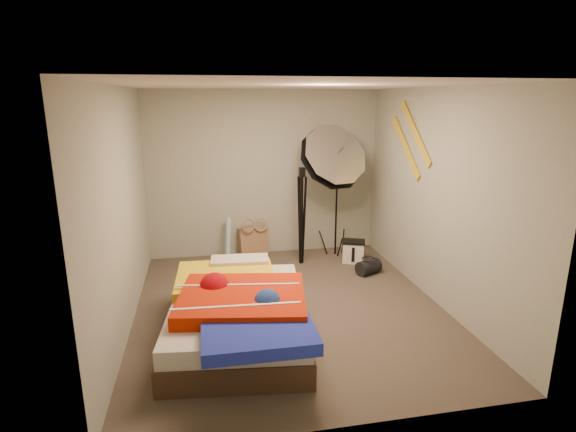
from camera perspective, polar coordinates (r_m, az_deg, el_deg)
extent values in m
plane|color=#4C4238|center=(5.35, 0.18, -11.58)|extent=(4.00, 4.00, 0.00)
plane|color=silver|center=(4.79, 0.21, 16.28)|extent=(4.00, 4.00, 0.00)
plane|color=#9EA594|center=(6.86, -3.07, 5.33)|extent=(3.50, 0.00, 3.50)
plane|color=#9EA594|center=(3.07, 7.53, -6.88)|extent=(3.50, 0.00, 3.50)
plane|color=#9EA594|center=(4.90, -20.31, 0.57)|extent=(0.00, 4.00, 4.00)
plane|color=#9EA594|center=(5.53, 18.30, 2.28)|extent=(0.00, 4.00, 4.00)
cube|color=#A47B5B|center=(6.98, -4.45, -3.21)|extent=(0.48, 0.30, 0.46)
cylinder|color=#558FCF|center=(6.81, -7.61, -2.88)|extent=(0.14, 0.20, 0.65)
cube|color=white|center=(6.76, 8.29, -4.56)|extent=(0.36, 0.31, 0.31)
cylinder|color=black|center=(6.36, 10.19, -6.39)|extent=(0.39, 0.32, 0.20)
cube|color=gold|center=(5.95, 15.86, 10.14)|extent=(0.02, 0.91, 0.78)
cube|color=gold|center=(6.19, 14.69, 8.51)|extent=(0.02, 0.91, 0.78)
cube|color=#432E1F|center=(4.74, -6.26, -13.71)|extent=(1.54, 2.04, 0.25)
cube|color=beige|center=(4.64, -6.34, -11.43)|extent=(1.50, 2.00, 0.17)
cube|color=gold|center=(4.99, -7.89, -8.00)|extent=(1.09, 0.96, 0.13)
cube|color=#B62007|center=(4.45, -5.82, -10.58)|extent=(1.35, 1.19, 0.15)
cube|color=#2030BA|center=(3.95, -3.84, -14.47)|extent=(0.96, 0.77, 0.11)
cube|color=#CF94AB|center=(5.32, -6.14, -6.01)|extent=(0.69, 0.36, 0.13)
cylinder|color=black|center=(6.89, 6.16, 1.58)|extent=(0.03, 0.03, 1.62)
cube|color=black|center=(6.76, 6.34, 7.86)|extent=(0.06, 0.06, 0.10)
cone|color=silver|center=(6.57, 5.54, 7.24)|extent=(1.17, 0.87, 1.19)
cylinder|color=black|center=(6.50, 1.74, -0.63)|extent=(0.05, 0.05, 1.29)
cube|color=black|center=(6.35, 1.79, 5.58)|extent=(0.09, 0.09, 0.13)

